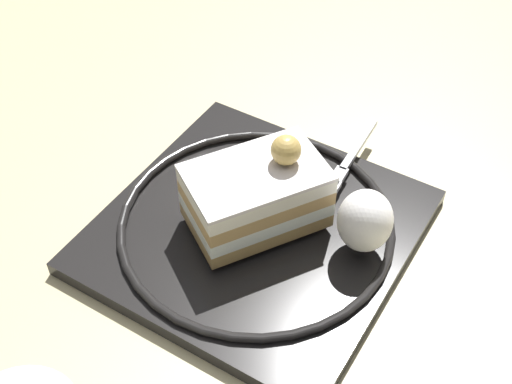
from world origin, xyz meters
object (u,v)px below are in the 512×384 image
object	(u,v)px
dessert_plate	(256,229)
fork	(348,162)
cake_slice	(257,194)
whipped_cream_dollop	(365,221)

from	to	relation	value
dessert_plate	fork	bearing A→B (deg)	172.25
cake_slice	dessert_plate	bearing A→B (deg)	16.91
cake_slice	fork	distance (m)	0.10
dessert_plate	fork	size ratio (longest dim) A/B	2.41
cake_slice	whipped_cream_dollop	distance (m)	0.08
cake_slice	fork	size ratio (longest dim) A/B	1.06
fork	whipped_cream_dollop	bearing A→B (deg)	44.56
whipped_cream_dollop	dessert_plate	bearing A→B (deg)	-63.87
dessert_plate	fork	distance (m)	0.10
cake_slice	whipped_cream_dollop	bearing A→B (deg)	114.97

